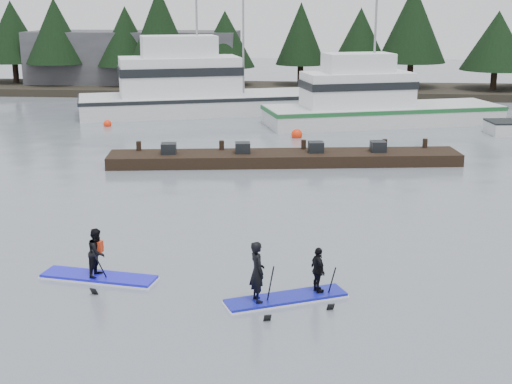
# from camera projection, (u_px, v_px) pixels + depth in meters

# --- Properties ---
(ground) EXTENTS (160.00, 160.00, 0.00)m
(ground) POSITION_uv_depth(u_px,v_px,m) (237.00, 288.00, 19.36)
(ground) COLOR slate
(ground) RESTS_ON ground
(far_shore) EXTENTS (70.00, 8.00, 0.60)m
(far_shore) POSITION_uv_depth(u_px,v_px,m) (294.00, 90.00, 59.68)
(far_shore) COLOR #2D281E
(far_shore) RESTS_ON ground
(treeline) EXTENTS (60.00, 4.00, 8.00)m
(treeline) POSITION_uv_depth(u_px,v_px,m) (294.00, 94.00, 59.76)
(treeline) COLOR black
(treeline) RESTS_ON ground
(waterfront_building) EXTENTS (18.00, 6.00, 5.00)m
(waterfront_building) POSITION_uv_depth(u_px,v_px,m) (135.00, 60.00, 62.22)
(waterfront_building) COLOR #4C4C51
(waterfront_building) RESTS_ON ground
(fishing_boat_large) EXTENTS (18.45, 10.23, 10.03)m
(fishing_boat_large) POSITION_uv_depth(u_px,v_px,m) (203.00, 102.00, 49.31)
(fishing_boat_large) COLOR silver
(fishing_boat_large) RESTS_ON ground
(fishing_boat_medium) EXTENTS (15.38, 8.49, 8.76)m
(fishing_boat_medium) POSITION_uv_depth(u_px,v_px,m) (376.00, 114.00, 44.96)
(fishing_boat_medium) COLOR silver
(fishing_boat_medium) RESTS_ON ground
(floating_dock) EXTENTS (16.86, 4.47, 0.56)m
(floating_dock) POSITION_uv_depth(u_px,v_px,m) (285.00, 158.00, 34.03)
(floating_dock) COLOR black
(floating_dock) RESTS_ON ground
(buoy_b) EXTENTS (0.63, 0.63, 0.63)m
(buoy_b) POSITION_uv_depth(u_px,v_px,m) (297.00, 138.00, 40.64)
(buoy_b) COLOR #FF2F0C
(buoy_b) RESTS_ON ground
(buoy_a) EXTENTS (0.50, 0.50, 0.50)m
(buoy_a) POSITION_uv_depth(u_px,v_px,m) (108.00, 126.00, 44.31)
(buoy_a) COLOR #FF2F0C
(buoy_a) RESTS_ON ground
(buoy_c) EXTENTS (0.55, 0.55, 0.55)m
(buoy_c) POSITION_uv_depth(u_px,v_px,m) (509.00, 128.00, 43.55)
(buoy_c) COLOR #FF2F0C
(buoy_c) RESTS_ON ground
(paddleboard_solo) EXTENTS (3.34, 1.34, 1.90)m
(paddleboard_solo) POSITION_uv_depth(u_px,v_px,m) (98.00, 262.00, 19.85)
(paddleboard_solo) COLOR #1817DB
(paddleboard_solo) RESTS_ON ground
(paddleboard_duo) EXTENTS (3.23, 2.04, 2.19)m
(paddleboard_duo) POSITION_uv_depth(u_px,v_px,m) (285.00, 279.00, 18.40)
(paddleboard_duo) COLOR #1116A4
(paddleboard_duo) RESTS_ON ground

